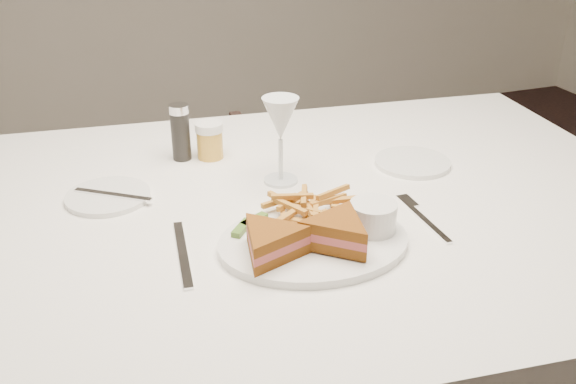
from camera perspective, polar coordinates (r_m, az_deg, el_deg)
The scene contains 3 objects.
table at distance 1.42m, azimuth -0.71°, elevation -14.65°, with size 1.52×1.01×0.75m, color white.
chair_far at distance 2.12m, azimuth -9.92°, elevation -2.00°, with size 0.59×0.56×0.61m, color #46312B.
table_setting at distance 1.13m, azimuth 0.55°, elevation -0.86°, with size 0.79×0.62×0.18m.
Camera 1 is at (-0.64, -0.84, 1.31)m, focal length 40.00 mm.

